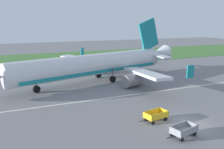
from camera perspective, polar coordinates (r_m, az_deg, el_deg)
ground_plane at (r=26.56m, az=17.97°, el=-11.31°), size 220.00×220.00×0.00m
grass_strip at (r=71.56m, az=-9.78°, el=3.96°), size 220.00×28.00×0.06m
apron_stripe at (r=35.34m, az=5.70°, el=-4.74°), size 120.00×0.36×0.01m
airplane at (r=42.34m, az=-3.23°, el=2.43°), size 37.12×30.09×11.34m
baggage_cart_nearest at (r=23.61m, az=16.78°, el=-12.71°), size 3.63×1.89×1.07m
baggage_cart_second_in_row at (r=26.35m, az=10.44°, el=-9.66°), size 3.63×1.82×1.07m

